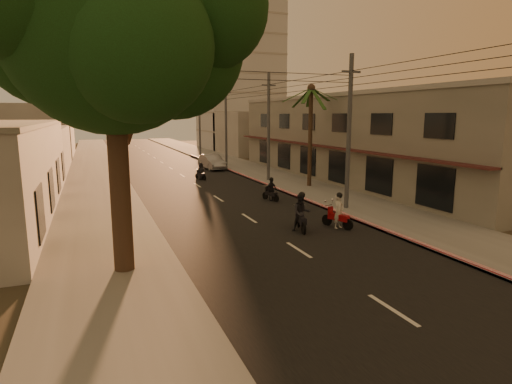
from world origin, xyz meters
TOP-DOWN VIEW (x-y plane):
  - ground at (0.00, 0.00)m, footprint 160.00×160.00m
  - road at (0.00, 20.00)m, footprint 10.00×140.00m
  - sidewalk_right at (7.50, 20.00)m, footprint 5.00×140.00m
  - sidewalk_left at (-7.50, 20.00)m, footprint 5.00×140.00m
  - curb_stripe at (5.10, 15.00)m, footprint 0.20×60.00m
  - shophouse_row at (13.95, 18.00)m, footprint 8.80×34.20m
  - distant_tower at (16.00, 56.00)m, footprint 12.10×12.10m
  - broadleaf_tree at (-6.61, 2.14)m, footprint 9.60×8.70m
  - palm_tree at (8.00, 16.00)m, footprint 5.00×5.00m
  - utility_poles at (6.20, 20.00)m, footprint 1.20×48.26m
  - filler_right at (14.00, 45.00)m, footprint 8.00×14.00m
  - filler_left_near at (-14.00, 34.00)m, footprint 8.00×14.00m
  - filler_left_far at (-14.00, 52.00)m, footprint 8.00×14.00m
  - scooter_red at (3.45, 4.48)m, footprint 1.01×1.76m
  - scooter_mid_a at (1.48, 4.68)m, footprint 1.26×1.93m
  - scooter_mid_b at (3.05, 12.06)m, footprint 1.08×1.57m
  - scooter_far_a at (0.99, 22.74)m, footprint 1.02×1.53m
  - parked_car at (3.87, 29.52)m, footprint 2.38×4.94m

SIDE VIEW (x-z plane):
  - ground at x=0.00m, z-range 0.00..0.00m
  - road at x=0.00m, z-range 0.00..0.02m
  - sidewalk_right at x=7.50m, z-range 0.00..0.12m
  - sidewalk_left at x=-7.50m, z-range 0.00..0.12m
  - curb_stripe at x=5.10m, z-range 0.00..0.20m
  - scooter_far_a at x=0.99m, z-range -0.07..1.50m
  - scooter_mid_b at x=3.05m, z-range -0.07..1.51m
  - parked_car at x=3.87m, z-range 0.00..1.54m
  - scooter_red at x=3.45m, z-range -0.10..1.73m
  - scooter_mid_a at x=1.48m, z-range -0.09..1.86m
  - filler_left_near at x=-14.00m, z-range 0.00..4.40m
  - filler_right at x=14.00m, z-range 0.00..6.00m
  - filler_left_far at x=-14.00m, z-range 0.00..7.00m
  - shophouse_row at x=13.95m, z-range 0.00..7.30m
  - utility_poles at x=6.20m, z-range 2.04..11.04m
  - palm_tree at x=8.00m, z-range 3.05..11.25m
  - broadleaf_tree at x=-6.61m, z-range 2.43..14.53m
  - distant_tower at x=16.00m, z-range 0.00..28.00m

